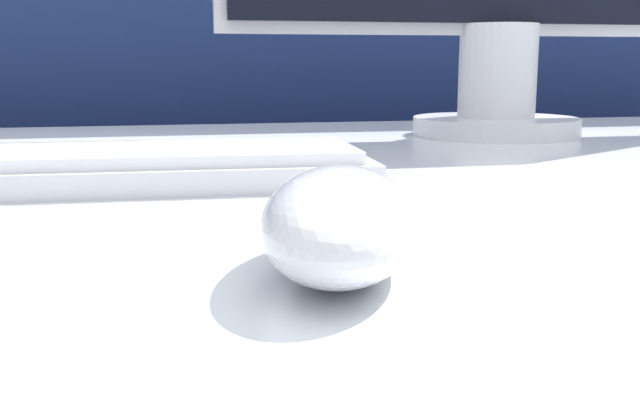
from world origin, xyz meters
name	(u,v)px	position (x,y,z in m)	size (l,w,h in m)	color
partition_panel	(241,164)	(0.00, 0.67, 0.69)	(5.00, 0.03, 1.37)	navy
computer_mouse_near	(340,222)	(-0.05, -0.16, 0.78)	(0.09, 0.13, 0.04)	silver
keyboard	(84,168)	(-0.17, 0.07, 0.77)	(0.37, 0.13, 0.02)	silver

